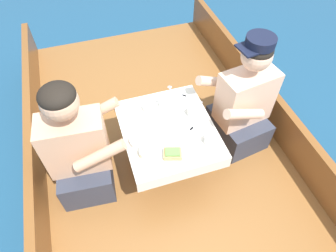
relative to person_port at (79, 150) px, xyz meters
name	(u,v)px	position (x,y,z in m)	size (l,w,h in m)	color
ground_plane	(165,172)	(0.62, 0.05, -0.68)	(60.00, 60.00, 0.00)	navy
boat_deck	(165,164)	(0.62, 0.05, -0.54)	(1.99, 3.62, 0.28)	brown
gunwale_port	(36,176)	(-0.35, 0.05, -0.23)	(0.06, 3.62, 0.33)	brown
gunwale_starboard	(275,114)	(1.58, 0.05, -0.23)	(0.06, 3.62, 0.33)	brown
cockpit_table	(168,132)	(0.62, -0.02, -0.02)	(0.63, 0.73, 0.42)	#B2B2B7
person_port	(79,150)	(0.00, 0.00, 0.00)	(0.55, 0.48, 0.96)	#333847
person_starboard	(243,105)	(1.23, 0.05, 0.00)	(0.56, 0.50, 0.98)	#333847
plate_sandwich	(173,156)	(0.57, -0.26, 0.03)	(0.20, 0.20, 0.01)	white
plate_bread	(168,126)	(0.62, 0.00, 0.03)	(0.19, 0.19, 0.01)	white
sandwich	(173,154)	(0.57, -0.26, 0.06)	(0.14, 0.11, 0.05)	tan
bowl_port_near	(150,107)	(0.55, 0.19, 0.05)	(0.11, 0.11, 0.04)	white
bowl_starboard_near	(166,102)	(0.68, 0.21, 0.05)	(0.13, 0.13, 0.04)	white
bowl_center_far	(140,140)	(0.40, -0.08, 0.05)	(0.14, 0.14, 0.04)	white
coffee_cup_port	(210,140)	(0.84, -0.22, 0.06)	(0.10, 0.07, 0.06)	white
coffee_cup_starboard	(193,112)	(0.82, 0.04, 0.06)	(0.10, 0.07, 0.06)	white
tin_can	(144,153)	(0.40, -0.20, 0.05)	(0.07, 0.07, 0.05)	silver
utensil_fork_starboard	(190,98)	(0.86, 0.21, 0.03)	(0.13, 0.14, 0.00)	silver
utensil_spoon_starboard	(171,91)	(0.75, 0.33, 0.03)	(0.04, 0.17, 0.01)	silver
utensil_fork_port	(187,133)	(0.73, -0.11, 0.03)	(0.15, 0.11, 0.00)	silver
utensil_knife_port	(203,121)	(0.87, -0.04, 0.03)	(0.02, 0.17, 0.00)	silver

